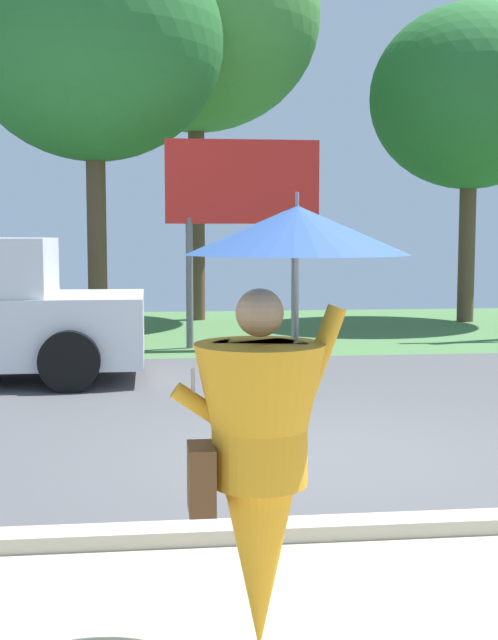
{
  "coord_description": "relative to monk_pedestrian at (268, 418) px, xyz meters",
  "views": [
    {
      "loc": [
        -1.43,
        -7.29,
        1.95
      ],
      "look_at": [
        -0.47,
        1.0,
        1.1
      ],
      "focal_mm": 48.24,
      "sensor_mm": 36.0,
      "label": 1
    }
  ],
  "objects": [
    {
      "name": "tree_center_back",
      "position": [
        6.38,
        14.4,
        3.74
      ],
      "size": [
        4.33,
        4.33,
        6.83
      ],
      "color": "brown",
      "rests_on": "ground_plane"
    },
    {
      "name": "tree_right_mid",
      "position": [
        0.52,
        15.44,
        5.5
      ],
      "size": [
        5.44,
        5.44,
        9.1
      ],
      "color": "brown",
      "rests_on": "ground_plane"
    },
    {
      "name": "ground_plane",
      "position": [
        0.9,
        6.41,
        -1.16
      ],
      "size": [
        40.0,
        22.0,
        0.2
      ],
      "color": "#4C4C4F"
    },
    {
      "name": "tree_left_far",
      "position": [
        -1.5,
        12.51,
        4.3
      ],
      "size": [
        4.76,
        4.76,
        7.59
      ],
      "color": "brown",
      "rests_on": "ground_plane"
    },
    {
      "name": "roadside_billboard",
      "position": [
        1.03,
        10.67,
        1.44
      ],
      "size": [
        2.6,
        0.12,
        3.5
      ],
      "color": "slate",
      "rests_on": "ground_plane"
    },
    {
      "name": "monk_pedestrian",
      "position": [
        0.0,
        0.0,
        0.0
      ],
      "size": [
        1.08,
        1.02,
        2.13
      ],
      "rotation": [
        0.0,
        0.0,
        -0.26
      ],
      "color": "orange",
      "rests_on": "ground_plane"
    }
  ]
}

